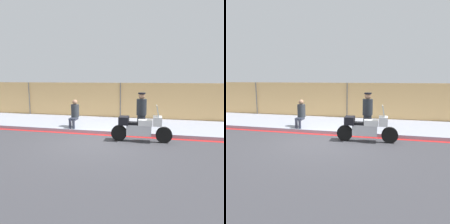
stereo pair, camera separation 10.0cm
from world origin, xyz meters
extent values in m
plane|color=#38383D|center=(0.00, 0.00, 0.00)|extent=(120.00, 120.00, 0.00)
cube|color=#8E93A3|center=(0.00, 2.82, 0.08)|extent=(43.18, 3.38, 0.15)
cube|color=red|center=(0.00, 1.04, 0.00)|extent=(43.18, 0.18, 0.01)
cube|color=#E5B26B|center=(0.00, 4.60, 1.07)|extent=(41.03, 0.08, 2.13)
cylinder|color=#4C4C51|center=(-5.81, 4.50, 1.07)|extent=(0.05, 0.05, 2.13)
cylinder|color=#4C4C51|center=(0.00, 4.50, 1.07)|extent=(0.05, 0.05, 2.13)
cylinder|color=black|center=(2.41, 0.45, 0.30)|extent=(0.61, 0.16, 0.61)
cylinder|color=black|center=(0.72, 0.39, 0.30)|extent=(0.61, 0.16, 0.61)
cube|color=silver|center=(1.48, 0.42, 0.45)|extent=(0.94, 0.31, 0.41)
cube|color=white|center=(1.71, 0.42, 0.74)|extent=(0.53, 0.33, 0.22)
cube|color=black|center=(1.37, 0.41, 0.70)|extent=(0.61, 0.30, 0.10)
cube|color=white|center=(2.15, 0.44, 0.82)|extent=(0.34, 0.49, 0.34)
cube|color=silver|center=(2.15, 0.44, 1.20)|extent=(0.12, 0.42, 0.42)
cube|color=black|center=(0.90, 0.40, 0.80)|extent=(0.38, 0.52, 0.30)
cylinder|color=#1E2328|center=(1.45, 1.63, 0.49)|extent=(0.35, 0.35, 0.68)
cylinder|color=#1E2328|center=(1.45, 1.63, 1.17)|extent=(0.43, 0.43, 0.68)
sphere|color=#A37556|center=(1.45, 1.63, 1.64)|extent=(0.27, 0.27, 0.27)
cylinder|color=black|center=(1.45, 1.63, 1.76)|extent=(0.31, 0.31, 0.06)
cylinder|color=#2D3342|center=(-1.68, 1.25, 0.36)|extent=(0.12, 0.12, 0.41)
cylinder|color=#2D3342|center=(-1.52, 1.25, 0.36)|extent=(0.12, 0.12, 0.41)
cube|color=#2D3342|center=(-1.60, 1.45, 0.56)|extent=(0.31, 0.41, 0.10)
cylinder|color=#2D3338|center=(-1.60, 1.66, 0.91)|extent=(0.36, 0.36, 0.59)
sphere|color=#A37556|center=(-1.60, 1.66, 1.31)|extent=(0.23, 0.23, 0.23)
camera|label=1|loc=(2.25, -7.67, 2.40)|focal=35.00mm
camera|label=2|loc=(2.35, -7.65, 2.40)|focal=35.00mm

